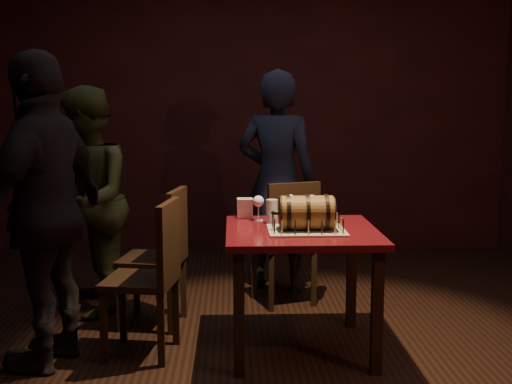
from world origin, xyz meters
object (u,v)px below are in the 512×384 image
wine_glass_right (312,202)px  chair_back (288,236)px  person_left_front (46,211)px  person_back (277,181)px  chair_left_rear (163,250)px  wine_glass_left (258,202)px  wine_glass_mid (290,201)px  pint_of_ale (272,212)px  chair_left_front (153,270)px  person_left_rear (85,201)px  pub_table (301,247)px  barrel_cake (307,213)px

wine_glass_right → chair_back: bearing=100.8°
wine_glass_right → person_left_front: size_ratio=0.09×
chair_back → person_back: 0.55m
wine_glass_right → chair_left_rear: (-0.98, 0.16, -0.35)m
wine_glass_left → wine_glass_mid: (0.21, 0.05, -0.00)m
wine_glass_right → person_back: size_ratio=0.09×
pint_of_ale → person_left_front: (-1.30, -0.34, 0.07)m
wine_glass_left → chair_left_front: bearing=-152.9°
wine_glass_mid → person_left_rear: size_ratio=0.10×
pub_table → chair_left_front: bearing=-176.7°
wine_glass_mid → chair_left_front: bearing=-156.1°
person_back → person_left_rear: size_ratio=1.08×
chair_back → wine_glass_mid: bearing=-93.9°
chair_back → barrel_cake: bearing=-88.4°
person_left_rear → chair_left_rear: bearing=51.1°
chair_left_front → person_left_rear: (-0.56, 0.80, 0.29)m
wine_glass_right → person_back: 0.99m
person_back → person_left_rear: person_back is taller
chair_back → person_back: person_back is taller
wine_glass_mid → person_left_front: 1.50m
pint_of_ale → person_left_front: person_left_front is taller
wine_glass_left → pub_table: bearing=-48.1°
barrel_cake → chair_left_rear: 1.10m
barrel_cake → pint_of_ale: size_ratio=2.46×
barrel_cake → chair_back: 0.98m
pint_of_ale → chair_back: size_ratio=0.16×
wine_glass_right → chair_left_front: (-0.98, -0.35, -0.35)m
pint_of_ale → person_back: size_ratio=0.09×
person_left_front → wine_glass_mid: bearing=125.8°
wine_glass_right → person_left_front: person_left_front is taller
chair_left_rear → person_left_front: 0.93m
barrel_cake → chair_back: barrel_cake is taller
chair_left_front → person_back: 1.60m
chair_back → chair_left_front: 1.26m
chair_back → person_left_front: (-1.46, -1.00, 0.37)m
wine_glass_mid → chair_left_rear: chair_left_rear is taller
wine_glass_right → person_left_rear: size_ratio=0.10×
wine_glass_mid → person_back: (-0.02, 0.95, 0.01)m
chair_back → pint_of_ale: bearing=-103.6°
person_left_rear → chair_back: bearing=81.9°
wine_glass_mid → wine_glass_right: 0.14m
person_left_front → pint_of_ale: bearing=121.8°
chair_left_front → chair_back: bearing=45.6°
pub_table → person_left_rear: 1.64m
chair_back → chair_left_rear: 0.95m
pub_table → chair_left_rear: (-0.88, 0.46, -0.12)m
pub_table → wine_glass_mid: bearing=97.2°
chair_left_front → person_left_rear: person_left_rear is taller
person_back → person_left_front: bearing=64.0°
chair_back → person_left_rear: (-1.44, -0.10, 0.29)m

